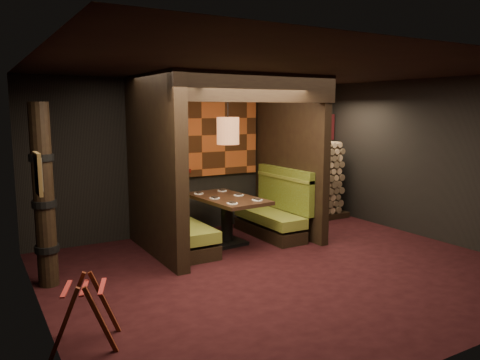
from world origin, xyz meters
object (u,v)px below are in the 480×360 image
at_px(pendant_lamp, 228,131).
at_px(firewood_stack, 309,181).
at_px(booth_bench_left, 179,227).
at_px(dining_table, 227,211).
at_px(totem_column, 44,197).
at_px(luggage_rack, 86,310).
at_px(booth_bench_right, 274,214).

height_order(pendant_lamp, firewood_stack, pendant_lamp).
bearing_deg(pendant_lamp, booth_bench_left, 172.41).
height_order(dining_table, totem_column, totem_column).
relative_size(luggage_rack, firewood_stack, 0.45).
height_order(luggage_rack, firewood_stack, firewood_stack).
distance_m(booth_bench_left, pendant_lamp, 1.78).
relative_size(pendant_lamp, firewood_stack, 0.65).
bearing_deg(pendant_lamp, totem_column, -171.64).
distance_m(booth_bench_right, dining_table, 1.05).
bearing_deg(pendant_lamp, booth_bench_right, 6.42).
bearing_deg(booth_bench_left, firewood_stack, 12.17).
relative_size(booth_bench_left, booth_bench_right, 1.00).
bearing_deg(booth_bench_right, totem_column, -172.14).
bearing_deg(dining_table, booth_bench_right, 3.65).
bearing_deg(luggage_rack, pendant_lamp, 38.66).
xyz_separation_m(booth_bench_left, pendant_lamp, (0.87, -0.12, 1.55)).
xyz_separation_m(booth_bench_right, firewood_stack, (1.35, 0.70, 0.42)).
relative_size(dining_table, totem_column, 0.68).
bearing_deg(booth_bench_left, pendant_lamp, -7.59).
distance_m(booth_bench_right, totem_column, 4.10).
bearing_deg(booth_bench_left, luggage_rack, -129.74).
distance_m(pendant_lamp, totem_column, 3.08).
bearing_deg(totem_column, firewood_stack, 13.19).
xyz_separation_m(pendant_lamp, luggage_rack, (-2.88, -2.30, -1.60)).
bearing_deg(booth_bench_right, booth_bench_left, 180.00).
bearing_deg(dining_table, firewood_stack, 17.83).
xyz_separation_m(dining_table, firewood_stack, (2.38, 0.77, 0.23)).
bearing_deg(totem_column, booth_bench_left, 14.75).
height_order(booth_bench_left, totem_column, totem_column).
bearing_deg(booth_bench_left, dining_table, -4.32).
distance_m(luggage_rack, firewood_stack, 6.13).
bearing_deg(firewood_stack, booth_bench_left, -167.83).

